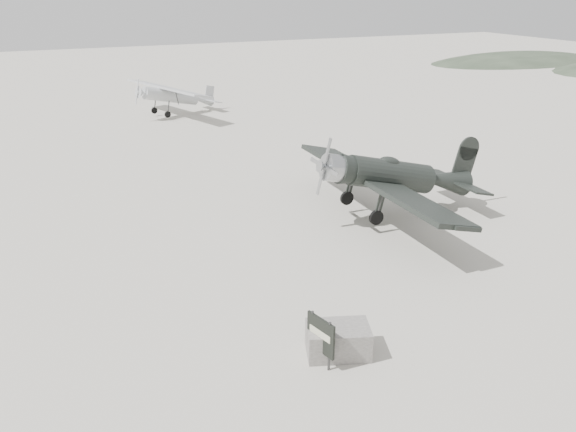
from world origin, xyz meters
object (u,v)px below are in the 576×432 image
at_px(sign_board, 321,336).
at_px(highwing_monoplane, 174,93).
at_px(equipment_block, 338,340).
at_px(lowwing_monoplane, 396,176).

bearing_deg(sign_board, highwing_monoplane, 68.58).
bearing_deg(equipment_block, lowwing_monoplane, 47.79).
relative_size(highwing_monoplane, sign_board, 6.46).
xyz_separation_m(highwing_monoplane, sign_board, (-3.69, -32.19, -0.83)).
bearing_deg(lowwing_monoplane, highwing_monoplane, 99.72).
distance_m(lowwing_monoplane, equipment_block, 10.57).
xyz_separation_m(lowwing_monoplane, highwing_monoplane, (-4.00, 24.22, -0.16)).
relative_size(highwing_monoplane, equipment_block, 5.57).
bearing_deg(highwing_monoplane, equipment_block, -114.62).
xyz_separation_m(highwing_monoplane, equipment_block, (-3.03, -31.98, -1.29)).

